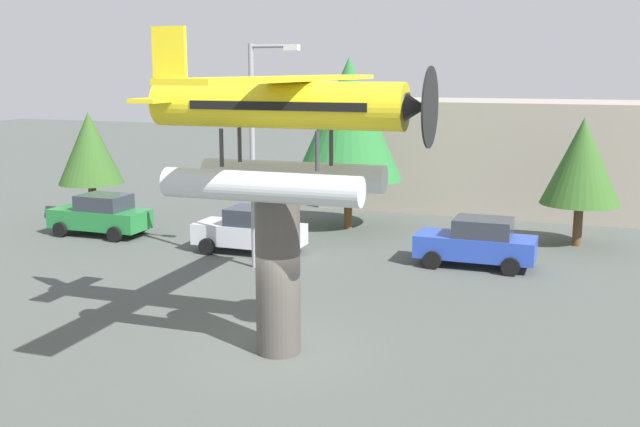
{
  "coord_description": "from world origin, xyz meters",
  "views": [
    {
      "loc": [
        7.08,
        -16.29,
        6.94
      ],
      "look_at": [
        0.0,
        3.0,
        2.98
      ],
      "focal_mm": 42.04,
      "sensor_mm": 36.0,
      "label": 1
    }
  ],
  "objects_px": {
    "display_pedestal": "(278,275)",
    "car_near_green": "(101,215)",
    "storefront_building": "(480,154)",
    "streetlight_primary": "(257,140)",
    "tree_center_back": "(582,161)",
    "floatplane_monument": "(281,125)",
    "tree_east": "(349,119)",
    "car_mid_silver": "(251,230)",
    "car_far_blue": "(477,242)",
    "tree_west": "(90,148)"
  },
  "relations": [
    {
      "from": "floatplane_monument",
      "to": "tree_east",
      "type": "xyz_separation_m",
      "value": [
        -3.08,
        14.65,
        -0.81
      ]
    },
    {
      "from": "display_pedestal",
      "to": "tree_center_back",
      "type": "distance_m",
      "value": 16.19
    },
    {
      "from": "display_pedestal",
      "to": "storefront_building",
      "type": "distance_m",
      "value": 22.07
    },
    {
      "from": "car_near_green",
      "to": "storefront_building",
      "type": "relative_size",
      "value": 0.28
    },
    {
      "from": "car_near_green",
      "to": "car_mid_silver",
      "type": "distance_m",
      "value": 7.3
    },
    {
      "from": "display_pedestal",
      "to": "tree_west",
      "type": "bearing_deg",
      "value": 139.97
    },
    {
      "from": "floatplane_monument",
      "to": "streetlight_primary",
      "type": "height_order",
      "value": "floatplane_monument"
    },
    {
      "from": "streetlight_primary",
      "to": "tree_east",
      "type": "height_order",
      "value": "streetlight_primary"
    },
    {
      "from": "storefront_building",
      "to": "tree_west",
      "type": "bearing_deg",
      "value": -149.73
    },
    {
      "from": "storefront_building",
      "to": "tree_east",
      "type": "height_order",
      "value": "tree_east"
    },
    {
      "from": "storefront_building",
      "to": "car_mid_silver",
      "type": "bearing_deg",
      "value": -117.72
    },
    {
      "from": "display_pedestal",
      "to": "car_far_blue",
      "type": "distance_m",
      "value": 10.66
    },
    {
      "from": "display_pedestal",
      "to": "car_mid_silver",
      "type": "bearing_deg",
      "value": 119.1
    },
    {
      "from": "streetlight_primary",
      "to": "tree_center_back",
      "type": "xyz_separation_m",
      "value": [
        10.52,
        7.48,
        -1.15
      ]
    },
    {
      "from": "car_mid_silver",
      "to": "streetlight_primary",
      "type": "relative_size",
      "value": 0.54
    },
    {
      "from": "tree_west",
      "to": "tree_east",
      "type": "relative_size",
      "value": 0.67
    },
    {
      "from": "car_near_green",
      "to": "car_far_blue",
      "type": "xyz_separation_m",
      "value": [
        15.76,
        0.32,
        0.0
      ]
    },
    {
      "from": "floatplane_monument",
      "to": "display_pedestal",
      "type": "bearing_deg",
      "value": -180.0
    },
    {
      "from": "streetlight_primary",
      "to": "tree_west",
      "type": "relative_size",
      "value": 1.55
    },
    {
      "from": "car_mid_silver",
      "to": "tree_center_back",
      "type": "height_order",
      "value": "tree_center_back"
    },
    {
      "from": "floatplane_monument",
      "to": "car_far_blue",
      "type": "bearing_deg",
      "value": 71.06
    },
    {
      "from": "floatplane_monument",
      "to": "car_near_green",
      "type": "xyz_separation_m",
      "value": [
        -12.5,
        9.73,
        -4.76
      ]
    },
    {
      "from": "car_far_blue",
      "to": "storefront_building",
      "type": "xyz_separation_m",
      "value": [
        -1.72,
        11.95,
        1.83
      ]
    },
    {
      "from": "streetlight_primary",
      "to": "storefront_building",
      "type": "distance_m",
      "value": 15.9
    },
    {
      "from": "storefront_building",
      "to": "tree_center_back",
      "type": "bearing_deg",
      "value": -55.61
    },
    {
      "from": "display_pedestal",
      "to": "car_near_green",
      "type": "height_order",
      "value": "display_pedestal"
    },
    {
      "from": "floatplane_monument",
      "to": "tree_east",
      "type": "height_order",
      "value": "floatplane_monument"
    },
    {
      "from": "display_pedestal",
      "to": "tree_west",
      "type": "relative_size",
      "value": 0.79
    },
    {
      "from": "car_far_blue",
      "to": "tree_east",
      "type": "bearing_deg",
      "value": -36.01
    },
    {
      "from": "car_near_green",
      "to": "storefront_building",
      "type": "bearing_deg",
      "value": -138.84
    },
    {
      "from": "display_pedestal",
      "to": "floatplane_monument",
      "type": "relative_size",
      "value": 0.38
    },
    {
      "from": "car_far_blue",
      "to": "tree_center_back",
      "type": "bearing_deg",
      "value": -125.38
    },
    {
      "from": "car_near_green",
      "to": "streetlight_primary",
      "type": "bearing_deg",
      "value": 163.48
    },
    {
      "from": "car_mid_silver",
      "to": "tree_center_back",
      "type": "distance_m",
      "value": 13.24
    },
    {
      "from": "display_pedestal",
      "to": "tree_center_back",
      "type": "bearing_deg",
      "value": 65.54
    },
    {
      "from": "car_near_green",
      "to": "tree_center_back",
      "type": "xyz_separation_m",
      "value": [
        19.05,
        4.95,
        2.51
      ]
    },
    {
      "from": "display_pedestal",
      "to": "car_far_blue",
      "type": "bearing_deg",
      "value": 71.37
    },
    {
      "from": "floatplane_monument",
      "to": "tree_center_back",
      "type": "xyz_separation_m",
      "value": [
        6.55,
        14.67,
        -2.25
      ]
    },
    {
      "from": "car_mid_silver",
      "to": "car_far_blue",
      "type": "height_order",
      "value": "same"
    },
    {
      "from": "display_pedestal",
      "to": "tree_center_back",
      "type": "relative_size",
      "value": 0.78
    },
    {
      "from": "display_pedestal",
      "to": "tree_west",
      "type": "distance_m",
      "value": 19.34
    },
    {
      "from": "streetlight_primary",
      "to": "storefront_building",
      "type": "bearing_deg",
      "value": 69.6
    },
    {
      "from": "streetlight_primary",
      "to": "tree_center_back",
      "type": "bearing_deg",
      "value": 35.42
    },
    {
      "from": "display_pedestal",
      "to": "tree_center_back",
      "type": "xyz_separation_m",
      "value": [
        6.68,
        14.68,
        1.4
      ]
    },
    {
      "from": "floatplane_monument",
      "to": "car_near_green",
      "type": "height_order",
      "value": "floatplane_monument"
    },
    {
      "from": "display_pedestal",
      "to": "car_far_blue",
      "type": "relative_size",
      "value": 0.95
    },
    {
      "from": "floatplane_monument",
      "to": "storefront_building",
      "type": "relative_size",
      "value": 0.69
    },
    {
      "from": "streetlight_primary",
      "to": "car_mid_silver",
      "type": "bearing_deg",
      "value": 122.73
    },
    {
      "from": "floatplane_monument",
      "to": "tree_center_back",
      "type": "height_order",
      "value": "floatplane_monument"
    },
    {
      "from": "tree_center_back",
      "to": "storefront_building",
      "type": "bearing_deg",
      "value": 124.39
    }
  ]
}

